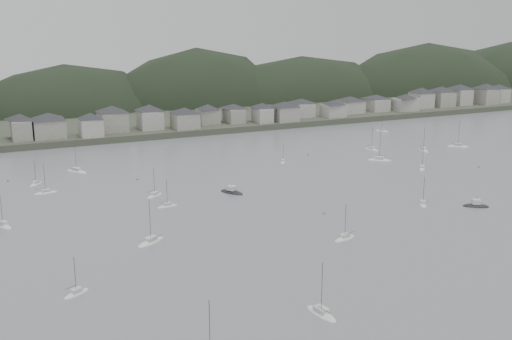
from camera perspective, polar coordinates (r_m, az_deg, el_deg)
ground at (r=143.88m, az=13.00°, el=-8.84°), size 900.00×900.00×0.00m
far_shore_land at (r=410.42m, az=-13.29°, el=6.07°), size 900.00×250.00×3.00m
forested_ridge at (r=388.69m, az=-11.68°, el=3.83°), size 851.55×103.94×102.57m
waterfront_town at (r=319.90m, az=-0.08°, el=5.61°), size 451.48×28.46×12.92m
sailboat_lead at (r=268.07m, az=10.79°, el=1.90°), size 3.99×8.03×10.53m
moored_fleet at (r=187.98m, az=1.58°, el=-2.98°), size 252.92×172.10×13.29m
motor_launch_near at (r=195.12m, az=19.94°, el=-3.17°), size 8.04×6.70×3.87m
motor_launch_far at (r=198.00m, az=-2.29°, el=-2.08°), size 7.09×9.23×4.09m
mooring_buoys at (r=217.58m, az=-0.08°, el=-0.63°), size 165.32×79.33×0.70m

